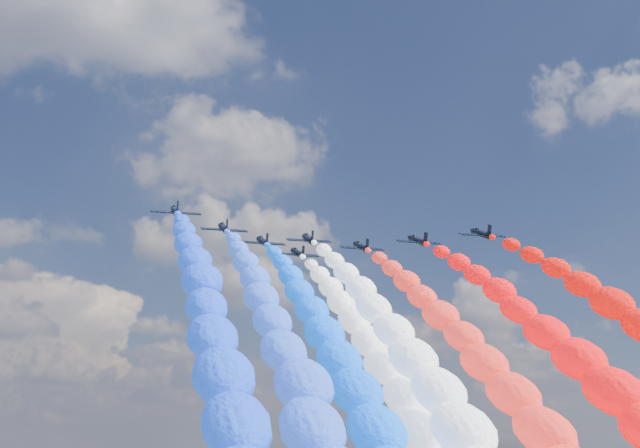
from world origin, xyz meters
name	(u,v)px	position (x,y,z in m)	size (l,w,h in m)	color
jet_0	(176,211)	(-28.25, -5.96, 99.13)	(8.58, 11.50, 2.53)	black
trail_0	(207,353)	(-28.25, -57.58, 69.50)	(7.35, 101.50, 63.12)	blue
jet_1	(224,228)	(-18.47, 3.96, 99.13)	(8.58, 11.50, 2.53)	black
trail_1	(278,363)	(-18.47, -47.66, 69.50)	(7.35, 101.50, 63.12)	blue
jet_2	(263,241)	(-9.46, 12.64, 99.13)	(8.58, 11.50, 2.53)	black
trail_2	(332,371)	(-9.46, -38.98, 69.50)	(7.35, 101.50, 63.12)	#0852FF
jet_3	(308,239)	(-1.22, 8.31, 99.13)	(8.58, 11.50, 2.53)	black
trail_3	(401,369)	(-1.22, -43.31, 69.50)	(7.35, 101.50, 63.12)	white
jet_4	(298,253)	(-0.40, 21.19, 99.13)	(8.58, 11.50, 2.53)	black
trail_4	(377,377)	(-0.40, -30.43, 69.50)	(7.35, 101.50, 63.12)	white
jet_5	(361,247)	(10.73, 12.14, 99.13)	(8.58, 11.50, 2.53)	black
trail_5	(474,374)	(10.73, -39.48, 69.50)	(7.35, 101.50, 63.12)	red
jet_6	(418,241)	(19.98, 4.27, 99.13)	(8.58, 11.50, 2.53)	black
trail_6	(564,370)	(19.98, -47.35, 69.50)	(7.35, 101.50, 63.12)	#F90B0E
jet_7	(481,234)	(29.65, -4.12, 99.13)	(8.58, 11.50, 2.53)	black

